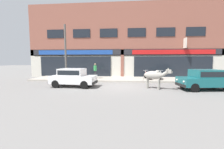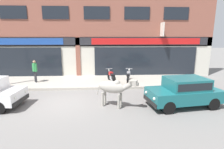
% 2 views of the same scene
% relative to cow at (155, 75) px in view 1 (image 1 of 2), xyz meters
% --- Properties ---
extents(ground_plane, '(90.00, 90.00, 0.00)m').
position_rel_cow_xyz_m(ground_plane, '(-2.56, 0.69, -1.01)').
color(ground_plane, slate).
extents(sidewalk, '(19.00, 3.74, 0.17)m').
position_rel_cow_xyz_m(sidewalk, '(-2.56, 4.76, -0.92)').
color(sidewalk, '#A8A093').
rests_on(sidewalk, ground).
extents(shop_building, '(23.00, 1.40, 8.82)m').
position_rel_cow_xyz_m(shop_building, '(-2.56, 6.89, 3.19)').
color(shop_building, '#8E5142').
rests_on(shop_building, ground).
extents(cow, '(1.96, 1.23, 1.61)m').
position_rel_cow_xyz_m(cow, '(0.00, 0.00, 0.00)').
color(cow, '#9E998E').
rests_on(cow, ground).
extents(car_0, '(3.76, 2.07, 1.46)m').
position_rel_cow_xyz_m(car_0, '(3.52, -0.06, -0.19)').
color(car_0, black).
rests_on(car_0, ground).
extents(car_1, '(3.70, 1.83, 1.46)m').
position_rel_cow_xyz_m(car_1, '(-6.32, 0.29, -0.19)').
color(car_1, black).
rests_on(car_1, ground).
extents(motorcycle_0, '(0.68, 1.78, 0.88)m').
position_rel_cow_xyz_m(motorcycle_0, '(0.12, 4.39, -0.45)').
color(motorcycle_0, black).
rests_on(motorcycle_0, sidewalk).
extents(motorcycle_1, '(0.66, 1.79, 0.88)m').
position_rel_cow_xyz_m(motorcycle_1, '(1.38, 4.34, -0.45)').
color(motorcycle_1, black).
rests_on(motorcycle_1, sidewalk).
extents(pedestrian, '(0.35, 0.40, 1.60)m').
position_rel_cow_xyz_m(pedestrian, '(-5.41, 4.51, 0.15)').
color(pedestrian, '#2D2D33').
rests_on(pedestrian, sidewalk).
extents(utility_pole, '(0.18, 0.18, 5.42)m').
position_rel_cow_xyz_m(utility_pole, '(-8.08, 3.19, 1.88)').
color(utility_pole, '#595651').
rests_on(utility_pole, sidewalk).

